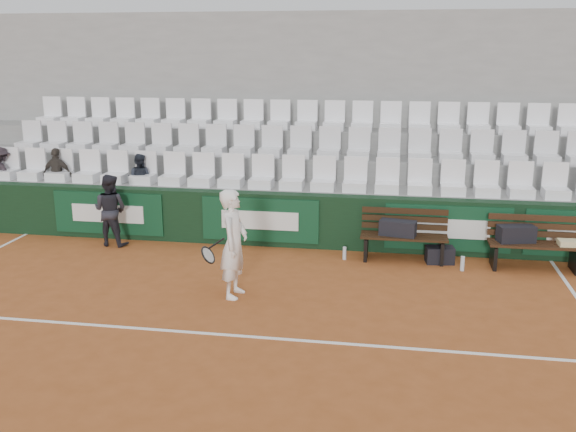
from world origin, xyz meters
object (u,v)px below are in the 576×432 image
object	(u,v)px
bench_right	(534,256)
spectator_b	(56,153)
spectator_c	(139,157)
tennis_player	(234,244)
sports_bag_left	(398,228)
sports_bag_right	(516,234)
water_bottle_far	(462,264)
ball_kid	(110,210)
sports_bag_ground	(440,255)
bench_left	(403,248)
water_bottle_near	(345,253)

from	to	relation	value
bench_right	spectator_b	distance (m)	9.33
bench_right	spectator_c	distance (m)	7.59
tennis_player	sports_bag_left	bearing A→B (deg)	41.39
sports_bag_right	bench_right	bearing A→B (deg)	-8.90
water_bottle_far	ball_kid	xyz separation A→B (m)	(-6.41, 0.41, 0.55)
sports_bag_ground	spectator_b	size ratio (longest dim) A/B	0.43
bench_left	spectator_b	xyz separation A→B (m)	(-7.01, 1.02, 1.33)
bench_right	spectator_b	bearing A→B (deg)	173.00
sports_bag_right	sports_bag_left	bearing A→B (deg)	178.60
bench_left	tennis_player	xyz separation A→B (m)	(-2.51, -2.12, 0.59)
sports_bag_ground	spectator_b	world-z (taller)	spectator_b
sports_bag_left	water_bottle_far	xyz separation A→B (m)	(1.09, -0.39, -0.46)
sports_bag_left	bench_right	bearing A→B (deg)	-2.43
bench_left	water_bottle_near	xyz separation A→B (m)	(-1.02, -0.14, -0.11)
water_bottle_near	spectator_c	distance (m)	4.59
sports_bag_ground	sports_bag_left	bearing A→B (deg)	177.18
sports_bag_right	spectator_b	world-z (taller)	spectator_b
bench_left	sports_bag_left	bearing A→B (deg)	-173.97
bench_right	tennis_player	xyz separation A→B (m)	(-4.67, -2.01, 0.59)
sports_bag_ground	spectator_c	xyz separation A→B (m)	(-5.86, 1.07, 1.37)
sports_bag_left	spectator_b	distance (m)	7.04
tennis_player	bench_right	bearing A→B (deg)	23.34
bench_right	ball_kid	world-z (taller)	ball_kid
sports_bag_ground	sports_bag_right	bearing A→B (deg)	-0.55
sports_bag_right	water_bottle_far	xyz separation A→B (m)	(-0.88, -0.34, -0.47)
water_bottle_near	sports_bag_right	bearing A→B (deg)	1.66
tennis_player	ball_kid	bearing A→B (deg)	143.96
bench_left	sports_bag_left	xyz separation A→B (m)	(-0.11, -0.01, 0.36)
bench_left	sports_bag_left	size ratio (longest dim) A/B	2.41
water_bottle_near	tennis_player	distance (m)	2.57
tennis_player	sports_bag_ground	bearing A→B (deg)	33.52
spectator_b	sports_bag_left	bearing A→B (deg)	173.37
sports_bag_ground	bench_left	bearing A→B (deg)	175.59
sports_bag_right	water_bottle_far	distance (m)	1.05
sports_bag_left	ball_kid	distance (m)	5.32
sports_bag_right	spectator_b	distance (m)	8.98
spectator_c	tennis_player	bearing A→B (deg)	132.18
bench_right	spectator_c	size ratio (longest dim) A/B	1.45
sports_bag_left	water_bottle_near	distance (m)	1.03
sports_bag_right	tennis_player	bearing A→B (deg)	-154.69
bench_left	bench_right	xyz separation A→B (m)	(2.16, -0.11, 0.00)
water_bottle_near	sports_bag_left	bearing A→B (deg)	8.25
water_bottle_near	spectator_c	size ratio (longest dim) A/B	0.22
sports_bag_ground	water_bottle_near	xyz separation A→B (m)	(-1.64, -0.10, -0.03)
sports_bag_right	water_bottle_near	bearing A→B (deg)	-178.34
bench_left	sports_bag_ground	xyz separation A→B (m)	(0.62, -0.05, -0.08)
water_bottle_far	tennis_player	distance (m)	3.95
sports_bag_left	bench_left	bearing A→B (deg)	6.03
spectator_b	spectator_c	bearing A→B (deg)	-178.14
bench_right	spectator_c	xyz separation A→B (m)	(-7.40, 1.13, 1.29)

